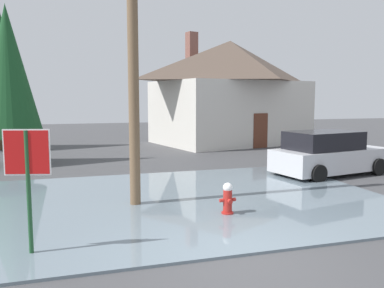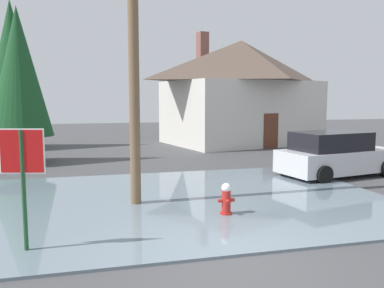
{
  "view_description": "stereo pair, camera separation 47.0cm",
  "coord_description": "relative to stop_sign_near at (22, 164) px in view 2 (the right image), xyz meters",
  "views": [
    {
      "loc": [
        -2.88,
        -6.46,
        2.91
      ],
      "look_at": [
        0.16,
        3.56,
        1.69
      ],
      "focal_mm": 37.59,
      "sensor_mm": 36.0,
      "label": 1
    },
    {
      "loc": [
        -2.43,
        -6.59,
        2.91
      ],
      "look_at": [
        0.16,
        3.56,
        1.69
      ],
      "focal_mm": 37.59,
      "sensor_mm": 36.0,
      "label": 2
    }
  ],
  "objects": [
    {
      "name": "ground_plane",
      "position": [
        3.65,
        -1.22,
        -1.74
      ],
      "size": [
        80.0,
        80.0,
        0.1
      ],
      "primitive_type": "cube",
      "color": "#424244"
    },
    {
      "name": "flood_puddle",
      "position": [
        3.26,
        2.95,
        -1.66
      ],
      "size": [
        12.46,
        8.29,
        0.06
      ],
      "primitive_type": "cube",
      "color": "slate",
      "rests_on": "ground"
    },
    {
      "name": "stop_sign_near",
      "position": [
        0.0,
        0.0,
        0.0
      ],
      "size": [
        0.81,
        0.23,
        2.35
      ],
      "color": "#1E4C28",
      "rests_on": "ground"
    },
    {
      "name": "fire_hydrant",
      "position": [
        4.4,
        1.29,
        -1.28
      ],
      "size": [
        0.42,
        0.36,
        0.83
      ],
      "color": "#AD231E",
      "rests_on": "ground"
    },
    {
      "name": "utility_pole",
      "position": [
        2.37,
        2.86,
        2.81
      ],
      "size": [
        1.6,
        0.28,
        8.65
      ],
      "color": "brown",
      "rests_on": "ground"
    },
    {
      "name": "house",
      "position": [
        10.54,
        16.25,
        1.66
      ],
      "size": [
        10.59,
        8.59,
        6.94
      ],
      "color": "beige",
      "rests_on": "ground"
    },
    {
      "name": "parked_car",
      "position": [
        10.01,
        5.14,
        -0.9
      ],
      "size": [
        4.71,
        2.74,
        1.65
      ],
      "color": "silver",
      "rests_on": "ground"
    },
    {
      "name": "pine_tree_tall_left",
      "position": [
        -2.88,
        16.76,
        3.19
      ],
      "size": [
        3.32,
        3.32,
        8.29
      ],
      "color": "#4C3823",
      "rests_on": "ground"
    },
    {
      "name": "pine_tree_mid_left",
      "position": [
        -1.68,
        11.03,
        2.31
      ],
      "size": [
        2.72,
        2.72,
        6.79
      ],
      "color": "#4C3823",
      "rests_on": "ground"
    }
  ]
}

